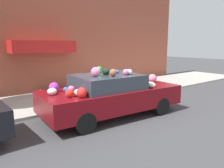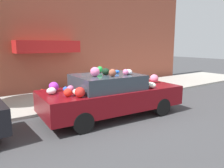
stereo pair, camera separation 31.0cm
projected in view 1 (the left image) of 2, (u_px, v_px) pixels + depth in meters
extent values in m
plane|color=#424244|center=(109.00, 114.00, 7.21)|extent=(60.00, 60.00, 0.00)
cube|color=#B2ADA3|center=(71.00, 97.00, 9.30)|extent=(24.00, 3.20, 0.10)
cube|color=#9E4C38|center=(47.00, 27.00, 10.50)|extent=(18.00, 0.30, 6.18)
cube|color=red|center=(43.00, 47.00, 9.92)|extent=(2.91, 0.90, 0.55)
cylinder|color=red|center=(41.00, 102.00, 7.31)|extent=(0.20, 0.20, 0.55)
sphere|color=red|center=(41.00, 92.00, 7.25)|extent=(0.18, 0.18, 0.18)
cube|color=maroon|center=(112.00, 98.00, 7.00)|extent=(4.59, 2.13, 0.62)
cube|color=#333D47|center=(107.00, 82.00, 6.80)|extent=(2.12, 1.74, 0.45)
cylinder|color=black|center=(129.00, 96.00, 8.50)|extent=(0.58, 0.22, 0.57)
cylinder|color=black|center=(162.00, 106.00, 7.13)|extent=(0.58, 0.22, 0.57)
cylinder|color=black|center=(61.00, 108.00, 6.98)|extent=(0.58, 0.22, 0.57)
cylinder|color=black|center=(85.00, 123.00, 5.60)|extent=(0.58, 0.22, 0.57)
sphere|color=red|center=(82.00, 93.00, 5.67)|extent=(0.36, 0.36, 0.27)
sphere|color=red|center=(69.00, 93.00, 5.73)|extent=(0.24, 0.24, 0.23)
ellipsoid|color=blue|center=(117.00, 72.00, 7.10)|extent=(0.21, 0.21, 0.11)
ellipsoid|color=black|center=(106.00, 72.00, 6.69)|extent=(0.31, 0.34, 0.21)
ellipsoid|color=white|center=(78.00, 93.00, 5.87)|extent=(0.24, 0.26, 0.18)
ellipsoid|color=white|center=(151.00, 85.00, 7.02)|extent=(0.31, 0.37, 0.19)
sphere|color=#B233C9|center=(54.00, 87.00, 6.35)|extent=(0.36, 0.36, 0.29)
sphere|color=yellow|center=(53.00, 91.00, 6.16)|extent=(0.23, 0.23, 0.16)
ellipsoid|color=green|center=(99.00, 70.00, 7.24)|extent=(0.30, 0.27, 0.21)
ellipsoid|color=pink|center=(71.00, 90.00, 6.19)|extent=(0.23, 0.19, 0.22)
ellipsoid|color=white|center=(129.00, 72.00, 6.81)|extent=(0.30, 0.30, 0.17)
sphere|color=pink|center=(96.00, 72.00, 6.35)|extent=(0.39, 0.39, 0.28)
sphere|color=pink|center=(152.00, 78.00, 7.97)|extent=(0.37, 0.37, 0.31)
sphere|color=brown|center=(113.00, 73.00, 6.38)|extent=(0.28, 0.28, 0.22)
sphere|color=blue|center=(66.00, 90.00, 6.35)|extent=(0.20, 0.20, 0.15)
sphere|color=pink|center=(126.00, 72.00, 6.72)|extent=(0.20, 0.20, 0.18)
ellipsoid|color=white|center=(52.00, 92.00, 5.99)|extent=(0.30, 0.27, 0.19)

